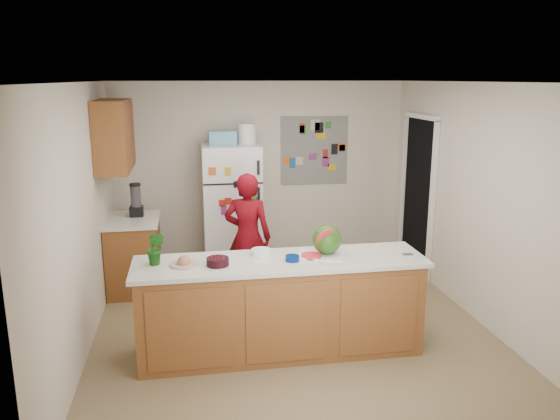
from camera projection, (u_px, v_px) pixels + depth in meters
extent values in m
cube|color=brown|center=(291.00, 327.00, 5.72)|extent=(4.00, 4.50, 0.02)
cube|color=beige|center=(261.00, 173.00, 7.59)|extent=(4.00, 0.02, 2.50)
cube|color=beige|center=(81.00, 220.00, 5.09)|extent=(0.02, 4.50, 2.50)
cube|color=beige|center=(479.00, 203.00, 5.75)|extent=(0.02, 4.50, 2.50)
cube|color=white|center=(293.00, 81.00, 5.13)|extent=(4.00, 4.50, 0.02)
cube|color=black|center=(419.00, 196.00, 7.19)|extent=(0.03, 0.85, 2.04)
cube|color=brown|center=(281.00, 308.00, 5.10)|extent=(2.60, 0.62, 0.88)
cube|color=silver|center=(281.00, 262.00, 4.99)|extent=(2.68, 0.70, 0.04)
cube|color=brown|center=(134.00, 256.00, 6.63)|extent=(0.60, 0.80, 0.86)
cube|color=silver|center=(132.00, 220.00, 6.53)|extent=(0.64, 0.84, 0.04)
cube|color=brown|center=(114.00, 135.00, 6.22)|extent=(0.35, 1.00, 0.80)
cube|color=silver|center=(232.00, 208.00, 7.24)|extent=(0.75, 0.70, 1.70)
cube|color=#5999B2|center=(222.00, 138.00, 7.01)|extent=(0.35, 0.28, 0.18)
cube|color=slate|center=(314.00, 151.00, 7.62)|extent=(0.95, 0.01, 0.95)
imported|color=#640710|center=(248.00, 237.00, 6.29)|extent=(0.64, 0.52, 1.50)
cylinder|color=black|center=(136.00, 201.00, 6.60)|extent=(0.12, 0.12, 0.38)
cube|color=white|center=(321.00, 255.00, 5.10)|extent=(0.50, 0.44, 0.01)
sphere|color=#1C4F14|center=(327.00, 239.00, 5.10)|extent=(0.27, 0.27, 0.27)
cylinder|color=red|center=(311.00, 256.00, 5.03)|extent=(0.18, 0.18, 0.02)
cylinder|color=black|center=(218.00, 262.00, 4.83)|extent=(0.22, 0.22, 0.07)
cylinder|color=white|center=(261.00, 252.00, 5.10)|extent=(0.18, 0.18, 0.06)
cylinder|color=navy|center=(292.00, 258.00, 4.95)|extent=(0.15, 0.15, 0.05)
cylinder|color=beige|center=(184.00, 264.00, 4.84)|extent=(0.31, 0.31, 0.02)
cube|color=silver|center=(310.00, 257.00, 5.02)|extent=(0.20, 0.19, 0.02)
cube|color=gray|center=(408.00, 254.00, 5.11)|extent=(0.10, 0.05, 0.01)
imported|color=#154110|center=(156.00, 248.00, 4.82)|extent=(0.21, 0.19, 0.30)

